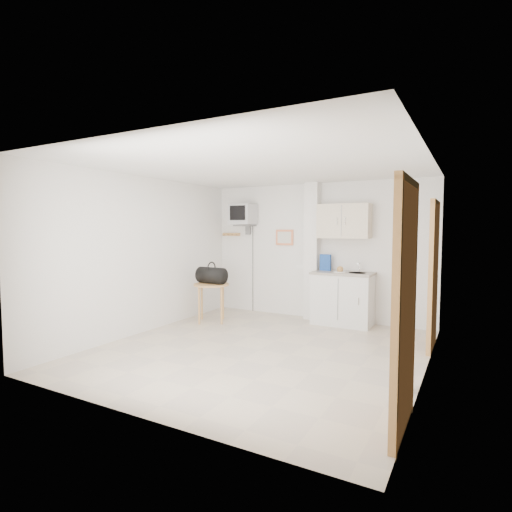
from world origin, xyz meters
The scene contains 7 objects.
ground centered at (0.00, 0.00, 0.00)m, with size 4.50×4.50×0.00m, color #B4A593.
room_envelope centered at (0.24, 0.09, 1.54)m, with size 4.24×4.54×2.55m.
kitchenette centered at (0.57, 2.00, 0.80)m, with size 1.03×0.58×2.10m.
crt_television centered at (-1.45, 2.02, 1.94)m, with size 0.44×0.45×2.15m.
round_table centered at (-1.54, 1.05, 0.60)m, with size 0.63×0.63×0.69m.
duffel_bag centered at (-1.56, 1.09, 0.84)m, with size 0.55×0.33×0.39m.
water_bottle centered at (1.98, -0.53, 0.17)m, with size 0.13×0.13×0.38m.
Camera 1 is at (2.55, -4.77, 1.68)m, focal length 28.00 mm.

